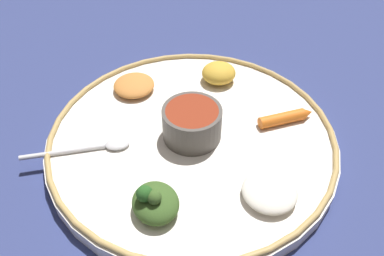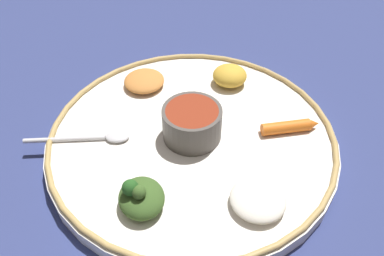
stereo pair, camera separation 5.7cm
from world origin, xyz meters
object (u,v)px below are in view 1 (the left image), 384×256
object	(u,v)px
greens_pile	(155,202)
spoon	(94,147)
center_bowl	(192,122)
carrot_near_spoon	(286,118)

from	to	relation	value
greens_pile	spoon	bearing A→B (deg)	-72.81
center_bowl	carrot_near_spoon	bearing A→B (deg)	166.67
center_bowl	spoon	xyz separation A→B (m)	(0.13, -0.03, -0.02)
spoon	carrot_near_spoon	distance (m)	0.28
spoon	center_bowl	bearing A→B (deg)	166.40
greens_pile	carrot_near_spoon	xyz separation A→B (m)	(-0.23, -0.07, -0.01)
spoon	greens_pile	xyz separation A→B (m)	(-0.04, 0.13, 0.01)
carrot_near_spoon	center_bowl	bearing A→B (deg)	-13.33
center_bowl	greens_pile	bearing A→B (deg)	46.15
greens_pile	carrot_near_spoon	distance (m)	0.24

